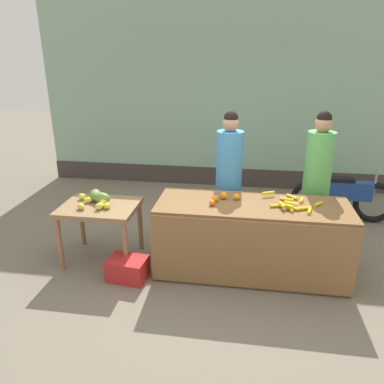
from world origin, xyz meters
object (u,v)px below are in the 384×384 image
vendor_woman_green_shirt (316,183)px  parked_motorcycle (343,196)px  produce_crate (128,269)px  produce_sack (170,220)px  vendor_woman_blue_shirt (229,180)px

vendor_woman_green_shirt → parked_motorcycle: size_ratio=1.15×
parked_motorcycle → produce_crate: 3.51m
vendor_woman_green_shirt → produce_crate: vendor_woman_green_shirt is taller
produce_sack → produce_crate: bearing=-102.2°
vendor_woman_blue_shirt → produce_sack: 1.09m
vendor_woman_blue_shirt → vendor_woman_green_shirt: (1.12, 0.04, 0.01)m
produce_crate → produce_sack: produce_sack is taller
produce_sack → vendor_woman_blue_shirt: bearing=-10.2°
vendor_woman_green_shirt → parked_motorcycle: vendor_woman_green_shirt is taller
vendor_woman_blue_shirt → parked_motorcycle: size_ratio=1.14×
vendor_woman_green_shirt → produce_crate: (-2.20, -1.08, -0.80)m
parked_motorcycle → produce_sack: size_ratio=3.55×
vendor_woman_blue_shirt → vendor_woman_green_shirt: vendor_woman_green_shirt is taller
vendor_woman_green_shirt → parked_motorcycle: (0.62, 0.99, -0.53)m
vendor_woman_green_shirt → parked_motorcycle: bearing=57.8°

